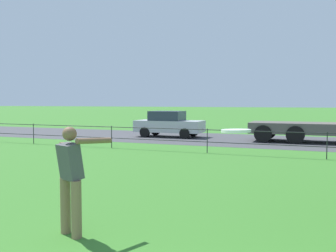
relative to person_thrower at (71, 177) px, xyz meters
The scene contains 5 objects.
street_strip 15.92m from the person_thrower, 84.71° to the left, with size 80.00×7.21×0.01m, color #424247.
park_fence 10.10m from the person_thrower, 81.66° to the left, with size 31.58×0.04×1.00m.
person_thrower is the anchor object (origin of this frame).
frisbee 3.30m from the person_thrower, 25.54° to the right, with size 0.31×0.31×0.03m.
car_silver_right 16.71m from the person_thrower, 107.22° to the left, with size 4.04×1.89×1.54m.
Camera 1 is at (2.14, -1.01, 2.08)m, focal length 40.38 mm.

